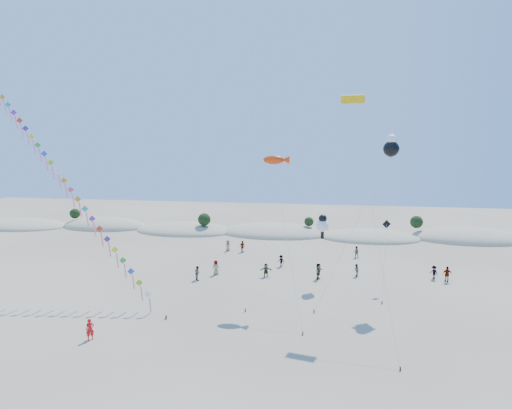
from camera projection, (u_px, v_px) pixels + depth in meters
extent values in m
plane|color=#82715A|center=(204.00, 371.00, 30.29)|extent=(160.00, 160.00, 0.00)
ellipsoid|color=tan|center=(21.00, 226.00, 80.62)|extent=(18.00, 9.90, 2.80)
ellipsoid|color=#193814|center=(20.00, 222.00, 80.50)|extent=(14.40, 6.48, 0.72)
ellipsoid|color=tan|center=(105.00, 227.00, 80.00)|extent=(16.00, 8.80, 3.60)
ellipsoid|color=#193814|center=(104.00, 222.00, 79.85)|extent=(12.80, 5.76, 0.64)
ellipsoid|color=tan|center=(185.00, 231.00, 76.25)|extent=(17.60, 9.68, 3.00)
ellipsoid|color=#193814|center=(184.00, 227.00, 76.12)|extent=(14.08, 6.34, 0.70)
ellipsoid|color=tan|center=(274.00, 233.00, 74.55)|extent=(19.00, 10.45, 3.40)
ellipsoid|color=#193814|center=(274.00, 228.00, 74.41)|extent=(15.20, 6.84, 0.76)
ellipsoid|color=tan|center=(369.00, 238.00, 70.80)|extent=(16.40, 9.02, 2.80)
ellipsoid|color=#193814|center=(369.00, 234.00, 70.68)|extent=(13.12, 5.90, 0.66)
ellipsoid|color=tan|center=(468.00, 239.00, 70.18)|extent=(18.00, 9.90, 3.80)
ellipsoid|color=#193814|center=(468.00, 233.00, 70.02)|extent=(14.40, 6.48, 0.72)
sphere|color=black|center=(75.00, 214.00, 80.73)|extent=(1.90, 1.90, 1.90)
sphere|color=black|center=(204.00, 219.00, 74.10)|extent=(2.20, 2.20, 2.20)
sphere|color=black|center=(309.00, 222.00, 73.42)|extent=(1.60, 1.60, 1.60)
sphere|color=black|center=(417.00, 222.00, 72.07)|extent=(2.10, 2.10, 2.10)
cube|color=#3F2D1E|center=(166.00, 317.00, 39.03)|extent=(0.12, 0.12, 0.35)
cylinder|color=silver|center=(71.00, 190.00, 44.52)|extent=(24.10, 10.97, 22.05)
cube|color=white|center=(148.00, 294.00, 40.01)|extent=(1.29, 0.50, 1.36)
cube|color=pink|center=(150.00, 305.00, 40.20)|extent=(0.19, 0.45, 1.55)
cube|color=#97D018|center=(139.00, 283.00, 40.46)|extent=(1.29, 0.50, 1.36)
cube|color=pink|center=(142.00, 294.00, 40.65)|extent=(0.19, 0.45, 1.55)
cube|color=blue|center=(131.00, 271.00, 40.92)|extent=(1.29, 0.50, 1.36)
cube|color=pink|center=(133.00, 282.00, 41.10)|extent=(0.19, 0.45, 1.55)
cube|color=green|center=(123.00, 260.00, 41.37)|extent=(1.29, 0.50, 1.36)
cube|color=pink|center=(125.00, 271.00, 41.56)|extent=(0.19, 0.45, 1.55)
cube|color=yellow|center=(115.00, 250.00, 41.82)|extent=(1.29, 0.50, 1.36)
cube|color=pink|center=(117.00, 260.00, 42.01)|extent=(0.19, 0.45, 1.55)
cube|color=#4E228A|center=(107.00, 239.00, 42.28)|extent=(1.29, 0.50, 1.36)
cube|color=pink|center=(110.00, 250.00, 42.47)|extent=(0.19, 0.45, 1.55)
cube|color=red|center=(100.00, 229.00, 42.73)|extent=(1.29, 0.50, 1.36)
cube|color=pink|center=(102.00, 239.00, 42.92)|extent=(0.19, 0.45, 1.55)
cube|color=purple|center=(92.00, 219.00, 43.18)|extent=(1.29, 0.50, 1.36)
cube|color=pink|center=(95.00, 229.00, 43.37)|extent=(0.19, 0.45, 1.55)
cube|color=#17AAAD|center=(85.00, 209.00, 43.64)|extent=(1.29, 0.50, 1.36)
cube|color=pink|center=(87.00, 219.00, 43.83)|extent=(0.19, 0.45, 1.55)
cube|color=orange|center=(78.00, 199.00, 44.09)|extent=(1.29, 0.50, 1.36)
cube|color=pink|center=(80.00, 210.00, 44.28)|extent=(0.19, 0.45, 1.55)
cube|color=#FF5074|center=(71.00, 190.00, 44.55)|extent=(1.29, 0.50, 1.36)
cube|color=pink|center=(73.00, 200.00, 44.73)|extent=(0.19, 0.45, 1.55)
cube|color=orange|center=(64.00, 180.00, 45.00)|extent=(1.29, 0.50, 1.36)
cube|color=pink|center=(66.00, 191.00, 45.19)|extent=(0.19, 0.45, 1.55)
cube|color=white|center=(57.00, 171.00, 45.45)|extent=(1.29, 0.50, 1.36)
cube|color=pink|center=(60.00, 182.00, 45.64)|extent=(0.19, 0.45, 1.55)
cube|color=#97D018|center=(51.00, 162.00, 45.91)|extent=(1.29, 0.50, 1.36)
cube|color=pink|center=(53.00, 173.00, 46.10)|extent=(0.19, 0.45, 1.55)
cube|color=blue|center=(44.00, 154.00, 46.36)|extent=(1.29, 0.50, 1.36)
cube|color=pink|center=(47.00, 164.00, 46.55)|extent=(0.19, 0.45, 1.55)
cube|color=green|center=(38.00, 145.00, 46.81)|extent=(1.29, 0.50, 1.36)
cube|color=pink|center=(40.00, 155.00, 47.00)|extent=(0.19, 0.45, 1.55)
cube|color=yellow|center=(32.00, 137.00, 47.27)|extent=(1.29, 0.50, 1.36)
cube|color=pink|center=(34.00, 147.00, 47.46)|extent=(0.19, 0.45, 1.55)
cube|color=#4E228A|center=(25.00, 128.00, 47.72)|extent=(1.29, 0.50, 1.36)
cube|color=pink|center=(28.00, 138.00, 47.91)|extent=(0.19, 0.45, 1.55)
cube|color=red|center=(20.00, 120.00, 48.18)|extent=(1.29, 0.50, 1.36)
cube|color=pink|center=(22.00, 130.00, 48.36)|extent=(0.19, 0.45, 1.55)
cube|color=purple|center=(14.00, 112.00, 48.63)|extent=(1.29, 0.50, 1.36)
cube|color=pink|center=(16.00, 122.00, 48.82)|extent=(0.19, 0.45, 1.55)
cube|color=#17AAAD|center=(8.00, 105.00, 49.08)|extent=(1.29, 0.50, 1.36)
cube|color=pink|center=(10.00, 114.00, 49.27)|extent=(0.19, 0.45, 1.55)
cube|color=orange|center=(2.00, 97.00, 49.54)|extent=(1.29, 0.50, 1.36)
cube|color=pink|center=(5.00, 107.00, 49.73)|extent=(0.19, 0.45, 1.55)
cube|color=#3F2D1E|center=(303.00, 333.00, 35.87)|extent=(0.10, 0.10, 0.30)
cylinder|color=silver|center=(287.00, 239.00, 39.77)|extent=(3.65, 9.61, 14.20)
ellipsoid|color=red|center=(274.00, 160.00, 43.64)|extent=(2.14, 0.94, 0.94)
cone|color=red|center=(285.00, 160.00, 43.46)|extent=(0.86, 0.86, 0.86)
cube|color=#3F2D1E|center=(245.00, 310.00, 40.72)|extent=(0.10, 0.10, 0.30)
cylinder|color=silver|center=(287.00, 265.00, 44.16)|extent=(7.17, 9.17, 6.76)
sphere|color=white|center=(323.00, 226.00, 47.59)|extent=(1.36, 1.36, 1.36)
sphere|color=black|center=(323.00, 218.00, 47.46)|extent=(0.91, 0.91, 0.91)
cube|color=black|center=(322.00, 235.00, 47.75)|extent=(0.35, 0.18, 0.80)
cube|color=#3F2D1E|center=(314.00, 311.00, 40.47)|extent=(0.10, 0.10, 0.30)
cylinder|color=silver|center=(354.00, 228.00, 42.11)|extent=(7.44, 6.83, 15.31)
sphere|color=black|center=(391.00, 149.00, 43.72)|extent=(1.61, 1.61, 1.61)
sphere|color=white|center=(392.00, 139.00, 43.57)|extent=(1.05, 1.05, 1.05)
cube|color=white|center=(391.00, 161.00, 43.90)|extent=(0.35, 0.18, 0.80)
cube|color=white|center=(384.00, 149.00, 43.82)|extent=(0.60, 0.15, 0.25)
cube|color=white|center=(398.00, 149.00, 43.61)|extent=(0.60, 0.15, 0.25)
cube|color=#3F2D1E|center=(400.00, 369.00, 30.34)|extent=(0.10, 0.10, 0.30)
cylinder|color=silver|center=(373.00, 215.00, 35.61)|extent=(3.07, 13.42, 20.08)
cube|color=#DFAE0B|center=(353.00, 99.00, 40.85)|extent=(2.29, 0.93, 0.81)
cube|color=black|center=(353.00, 99.00, 40.87)|extent=(2.21, 0.57, 0.19)
cube|color=#3F2D1E|center=(382.00, 303.00, 42.61)|extent=(0.10, 0.10, 0.30)
cylinder|color=silver|center=(384.00, 262.00, 44.80)|extent=(0.97, 5.70, 7.05)
cube|color=black|center=(387.00, 224.00, 46.97)|extent=(0.94, 0.28, 0.97)
imported|color=red|center=(90.00, 329.00, 34.93)|extent=(0.77, 0.74, 1.78)
imported|color=slate|center=(198.00, 273.00, 49.79)|extent=(0.99, 1.03, 1.67)
imported|color=slate|center=(216.00, 268.00, 51.74)|extent=(1.03, 0.96, 1.77)
imported|color=slate|center=(266.00, 270.00, 51.00)|extent=(1.55, 0.74, 1.61)
imported|color=slate|center=(281.00, 261.00, 55.01)|extent=(1.13, 0.94, 1.52)
imported|color=slate|center=(318.00, 271.00, 50.16)|extent=(0.98, 1.81, 1.86)
imported|color=slate|center=(356.00, 252.00, 59.20)|extent=(0.81, 0.65, 1.62)
imported|color=slate|center=(356.00, 270.00, 51.03)|extent=(0.65, 0.79, 1.53)
imported|color=slate|center=(228.00, 246.00, 62.78)|extent=(0.92, 0.84, 1.57)
imported|color=slate|center=(447.00, 274.00, 49.09)|extent=(1.10, 0.53, 1.82)
imported|color=slate|center=(434.00, 272.00, 50.14)|extent=(1.11, 1.17, 1.59)
imported|color=slate|center=(242.00, 246.00, 62.02)|extent=(0.98, 1.02, 1.70)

